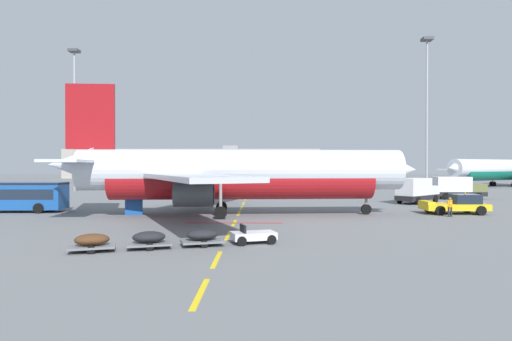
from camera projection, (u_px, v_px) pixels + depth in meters
The scene contains 14 objects.
ground at pixel (424, 204), 53.28m from camera, with size 400.00×400.00×0.00m, color slate.
apron_paint_markings at pixel (243, 206), 51.37m from camera, with size 8.00×97.36×0.01m.
airliner_foreground at pixel (236, 173), 41.16m from camera, with size 34.81×34.53×12.20m.
pushback_tug at pixel (456, 205), 42.53m from camera, with size 6.01×3.22×2.08m.
airliner_mid_left at pixel (500, 169), 98.59m from camera, with size 32.77×30.89×12.15m.
apron_shuttle_bus at pixel (4, 195), 44.15m from camera, with size 12.10×3.28×3.00m.
catering_truck at pixel (457, 187), 61.82m from camera, with size 7.01×2.70×3.14m.
fuel_service_truck at pixel (417, 190), 54.70m from camera, with size 6.77×6.51×3.14m.
baggage_train at pixel (177, 238), 24.92m from camera, with size 11.50×4.90×1.14m.
ground_crew_worker at pixel (450, 206), 40.01m from camera, with size 0.58×0.53×1.78m.
uld_cargo_container at pixel (134, 206), 42.02m from camera, with size 1.95×1.92×1.60m.
apron_light_mast_near at pixel (74, 104), 80.78m from camera, with size 1.80×1.80×26.21m.
apron_light_mast_far at pixel (427, 97), 77.10m from camera, with size 1.80×1.80×27.29m.
terminal_satellite at pixel (194, 164), 175.06m from camera, with size 97.96×20.04×12.85m.
Camera 1 is at (20.22, -13.49, 4.62)m, focal length 30.72 mm.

